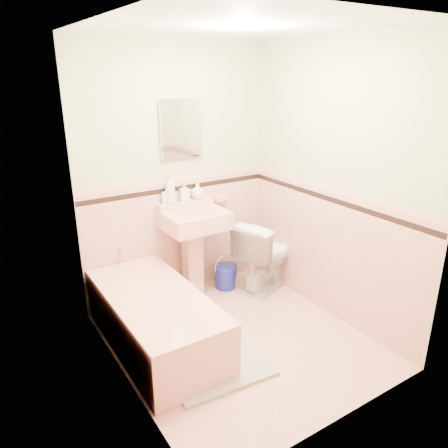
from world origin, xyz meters
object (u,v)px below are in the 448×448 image
bathtub (156,322)px  soap_bottle_left (170,189)px  sink (195,256)px  toilet (267,254)px  soap_bottle_right (197,191)px  bucket (225,277)px  shoe (229,368)px  soap_bottle_mid (184,192)px  medicine_cabinet (182,128)px

bathtub → soap_bottle_left: (0.52, 0.71, 0.91)m
sink → toilet: bearing=-14.6°
soap_bottle_left → soap_bottle_right: bearing=0.0°
sink → soap_bottle_left: (-0.16, 0.18, 0.67)m
soap_bottle_right → bucket: size_ratio=0.64×
bathtub → shoe: bathtub is taller
shoe → bucket: bearing=67.8°
soap_bottle_mid → shoe: soap_bottle_mid is taller
medicine_cabinet → soap_bottle_mid: medicine_cabinet is taller
sink → shoe: size_ratio=6.78×
bathtub → sink: (0.68, 0.53, 0.24)m
soap_bottle_left → bucket: 1.15m
bathtub → bucket: bathtub is taller
sink → soap_bottle_right: soap_bottle_right is taller
shoe → soap_bottle_mid: bearing=84.6°
medicine_cabinet → soap_bottle_mid: (-0.01, -0.03, -0.61)m
sink → soap_bottle_left: bearing=131.9°
medicine_cabinet → soap_bottle_right: (0.14, -0.03, -0.62)m
soap_bottle_right → bathtub: bearing=-139.1°
soap_bottle_left → bathtub: bearing=-126.1°
sink → soap_bottle_mid: soap_bottle_mid is taller
bucket → shoe: (-0.73, -1.20, -0.07)m
soap_bottle_mid → toilet: bearing=-26.3°
sink → bucket: bearing=2.1°
bathtub → sink: 0.90m
shoe → medicine_cabinet: bearing=84.5°
bathtub → bucket: bearing=27.4°
sink → soap_bottle_left: size_ratio=3.41×
sink → soap_bottle_left: soap_bottle_left is taller
medicine_cabinet → toilet: size_ratio=0.71×
bucket → shoe: 1.41m
soap_bottle_right → medicine_cabinet: bearing=167.9°
bathtub → soap_bottle_mid: soap_bottle_mid is taller
toilet → sink: bearing=55.5°
soap_bottle_right → toilet: soap_bottle_right is taller
soap_bottle_left → sink: bearing=-48.1°
shoe → soap_bottle_left: bearing=90.7°
medicine_cabinet → soap_bottle_left: (-0.16, -0.03, -0.56)m
soap_bottle_left → soap_bottle_mid: 0.16m
bucket → soap_bottle_left: bearing=162.5°
soap_bottle_right → toilet: bearing=-31.6°
bucket → shoe: bucket is taller
sink → shoe: bearing=-107.2°
soap_bottle_left → toilet: size_ratio=0.36×
soap_bottle_mid → sink: bearing=-86.8°
medicine_cabinet → soap_bottle_mid: bearing=-108.6°
soap_bottle_mid → bathtub: bearing=-133.3°
bathtub → toilet: bearing=13.1°
shoe → bathtub: bearing=124.9°
soap_bottle_mid → soap_bottle_right: 0.15m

